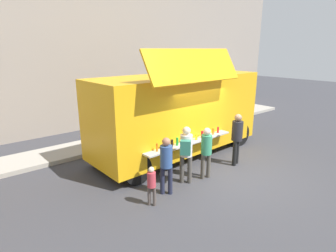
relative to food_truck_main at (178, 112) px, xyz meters
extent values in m
plane|color=#38383D|center=(0.02, -2.33, -1.60)|extent=(60.00, 60.00, 0.00)
cube|color=#9E998E|center=(-4.00, 2.62, -1.52)|extent=(28.00, 1.60, 0.15)
cube|color=gray|center=(-3.00, 6.52, 2.26)|extent=(32.00, 2.40, 7.71)
cube|color=#E9A514|center=(0.00, 0.02, 0.01)|extent=(6.59, 2.47, 2.62)
cube|color=#E9A514|center=(-0.61, -1.39, 1.74)|extent=(3.60, 0.72, 0.96)
cube|color=black|center=(-0.62, -1.06, 0.33)|extent=(3.41, 0.22, 1.18)
cube|color=#B7B7BC|center=(-0.61, -1.28, -0.67)|extent=(3.60, 0.48, 0.05)
cylinder|color=orange|center=(-1.98, -1.31, -0.53)|extent=(0.06, 0.06, 0.25)
cylinder|color=yellow|center=(-1.72, -1.31, -0.54)|extent=(0.08, 0.08, 0.22)
cylinder|color=black|center=(-1.42, -1.31, -0.53)|extent=(0.08, 0.08, 0.23)
cylinder|color=green|center=(-1.18, -1.29, -0.53)|extent=(0.08, 0.08, 0.24)
cylinder|color=yellow|center=(-0.89, -1.26, -0.54)|extent=(0.07, 0.07, 0.22)
cylinder|color=white|center=(-0.62, -1.27, -0.55)|extent=(0.08, 0.08, 0.21)
cylinder|color=yellow|center=(-0.35, -1.28, -0.55)|extent=(0.08, 0.08, 0.19)
cylinder|color=red|center=(-0.05, -1.25, -0.53)|extent=(0.08, 0.08, 0.23)
cylinder|color=yellow|center=(0.21, -1.19, -0.54)|extent=(0.07, 0.07, 0.22)
cylinder|color=orange|center=(0.51, -1.24, -0.54)|extent=(0.07, 0.07, 0.22)
cylinder|color=red|center=(0.79, -1.22, -0.54)|extent=(0.07, 0.07, 0.21)
cube|color=black|center=(3.20, 0.13, 0.48)|extent=(0.15, 1.91, 1.15)
cylinder|color=black|center=(2.52, 1.08, -1.15)|extent=(0.90, 0.28, 0.90)
cylinder|color=black|center=(2.59, -0.86, -1.15)|extent=(0.90, 0.28, 0.90)
cylinder|color=black|center=(-2.59, 0.90, -1.15)|extent=(0.90, 0.28, 0.90)
cylinder|color=black|center=(-2.53, -1.04, -1.15)|extent=(0.90, 0.28, 0.90)
cylinder|color=#2C5B3A|center=(3.68, 2.32, -1.17)|extent=(0.60, 0.60, 0.86)
cylinder|color=#4E483E|center=(-0.81, -2.04, -1.21)|extent=(0.12, 0.12, 0.78)
cylinder|color=#4E483E|center=(-0.61, -2.09, -1.21)|extent=(0.12, 0.12, 0.78)
cylinder|color=#358B62|center=(-0.71, -2.07, -0.52)|extent=(0.32, 0.32, 0.59)
sphere|color=beige|center=(-0.71, -2.07, -0.12)|extent=(0.22, 0.22, 0.22)
cylinder|color=#4A4640|center=(-1.46, -1.82, -1.18)|extent=(0.13, 0.13, 0.84)
cylinder|color=#4A4640|center=(-1.31, -1.99, -1.18)|extent=(0.13, 0.13, 0.84)
cylinder|color=silver|center=(-1.38, -1.91, -0.44)|extent=(0.35, 0.35, 0.64)
sphere|color=beige|center=(-1.38, -1.91, 0.00)|extent=(0.24, 0.24, 0.24)
cube|color=#317E64|center=(-1.58, -2.09, -0.41)|extent=(0.33, 0.34, 0.41)
cylinder|color=#202338|center=(-2.31, -1.98, -1.20)|extent=(0.12, 0.12, 0.79)
cylinder|color=#202338|center=(-2.16, -2.12, -1.20)|extent=(0.12, 0.12, 0.79)
cylinder|color=#2E4D85|center=(-2.23, -2.05, -0.51)|extent=(0.33, 0.33, 0.60)
sphere|color=#A36B4E|center=(-2.23, -2.05, -0.10)|extent=(0.22, 0.22, 0.22)
cylinder|color=black|center=(0.73, -2.04, -1.17)|extent=(0.14, 0.14, 0.87)
cylinder|color=black|center=(0.95, -1.97, -1.17)|extent=(0.14, 0.14, 0.87)
cylinder|color=black|center=(0.84, -2.00, -0.40)|extent=(0.36, 0.36, 0.66)
sphere|color=#976F4E|center=(0.84, -2.00, 0.05)|extent=(0.24, 0.24, 0.24)
cylinder|color=#4F453F|center=(-2.92, -2.21, -1.34)|extent=(0.08, 0.08, 0.51)
cylinder|color=#4F453F|center=(-2.84, -2.32, -1.34)|extent=(0.08, 0.08, 0.51)
cylinder|color=#BC3943|center=(-2.88, -2.27, -0.89)|extent=(0.21, 0.21, 0.39)
sphere|color=beige|center=(-2.88, -2.27, -0.62)|extent=(0.14, 0.14, 0.14)
camera|label=1|loc=(-6.47, -7.28, 2.21)|focal=29.40mm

